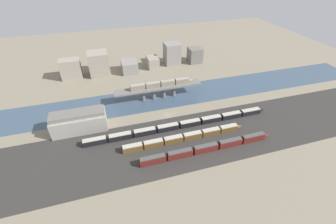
% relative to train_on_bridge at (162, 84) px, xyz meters
% --- Properties ---
extents(ground_plane, '(400.00, 400.00, 0.00)m').
position_rel_train_on_bridge_xyz_m(ground_plane, '(-2.60, -21.11, -10.51)').
color(ground_plane, gray).
extents(railbed_yard, '(280.00, 42.00, 0.01)m').
position_rel_train_on_bridge_xyz_m(railbed_yard, '(-2.60, -45.11, -10.51)').
color(railbed_yard, '#33302D').
rests_on(railbed_yard, ground).
extents(river_water, '(320.00, 28.56, 0.01)m').
position_rel_train_on_bridge_xyz_m(river_water, '(-2.60, -0.00, -10.51)').
color(river_water, '#3D5166').
rests_on(river_water, ground).
extents(bridge, '(58.78, 7.30, 8.74)m').
position_rel_train_on_bridge_xyz_m(bridge, '(-2.60, -0.00, -3.69)').
color(bridge, slate).
rests_on(bridge, ground).
extents(train_on_bridge, '(43.34, 2.85, 3.62)m').
position_rel_train_on_bridge_xyz_m(train_on_bridge, '(0.00, 0.00, 0.00)').
color(train_on_bridge, gray).
rests_on(train_on_bridge, bridge).
extents(train_yard_near, '(71.59, 2.66, 4.18)m').
position_rel_train_on_bridge_xyz_m(train_yard_near, '(8.48, -55.83, -8.46)').
color(train_yard_near, '#5B1E19').
rests_on(train_yard_near, ground).
extents(train_yard_mid, '(67.62, 3.02, 3.56)m').
position_rel_train_on_bridge_xyz_m(train_yard_mid, '(0.45, -44.77, -8.76)').
color(train_yard_mid, brown).
rests_on(train_yard_mid, ground).
extents(train_yard_far, '(109.32, 3.13, 3.52)m').
position_rel_train_on_bridge_xyz_m(train_yard_far, '(2.10, -34.45, -8.78)').
color(train_yard_far, black).
rests_on(train_yard_far, ground).
extents(warehouse_building, '(29.24, 12.49, 11.60)m').
position_rel_train_on_bridge_xyz_m(warehouse_building, '(-53.21, -19.55, -5.00)').
color(warehouse_building, '#9E998E').
rests_on(warehouse_building, ground).
extents(city_block_far_left, '(15.24, 10.05, 15.15)m').
position_rel_train_on_bridge_xyz_m(city_block_far_left, '(-60.47, 48.78, -2.94)').
color(city_block_far_left, gray).
rests_on(city_block_far_left, ground).
extents(city_block_left, '(15.24, 15.62, 18.51)m').
position_rel_train_on_bridge_xyz_m(city_block_left, '(-38.97, 49.13, -1.26)').
color(city_block_left, gray).
rests_on(city_block_left, ground).
extents(city_block_center, '(12.54, 15.45, 8.94)m').
position_rel_train_on_bridge_xyz_m(city_block_center, '(-15.23, 47.17, -6.04)').
color(city_block_center, gray).
rests_on(city_block_center, ground).
extents(city_block_right, '(9.00, 12.96, 8.94)m').
position_rel_train_on_bridge_xyz_m(city_block_right, '(5.31, 50.05, -6.04)').
color(city_block_right, gray).
rests_on(city_block_right, ground).
extents(city_block_far_right, '(13.10, 12.79, 17.95)m').
position_rel_train_on_bridge_xyz_m(city_block_far_right, '(23.61, 53.16, -1.54)').
color(city_block_far_right, gray).
rests_on(city_block_far_right, ground).
extents(city_block_tall, '(11.46, 11.41, 12.81)m').
position_rel_train_on_bridge_xyz_m(city_block_tall, '(44.15, 50.26, -4.11)').
color(city_block_tall, slate).
rests_on(city_block_tall, ground).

